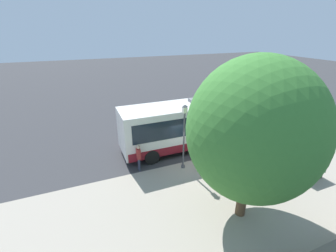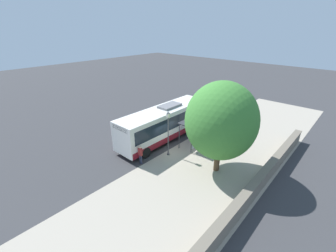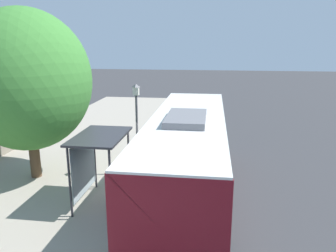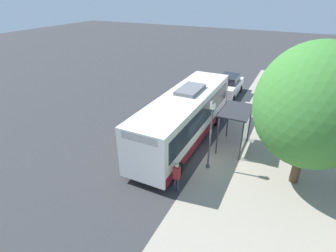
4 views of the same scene
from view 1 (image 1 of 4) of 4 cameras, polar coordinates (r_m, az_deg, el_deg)
name	(u,v)px [view 1 (image 1 of 4)]	position (r m, az deg, el deg)	size (l,w,h in m)	color
ground_plane	(190,161)	(15.21, 5.58, -8.84)	(120.00, 120.00, 0.00)	#353538
sidewalk_plaza	(231,206)	(12.23, 15.78, -19.03)	(9.00, 44.00, 0.02)	#9E9384
bus	(196,123)	(16.46, 7.11, 0.88)	(2.78, 10.91, 3.53)	silver
bus_shelter	(232,135)	(14.15, 15.87, -2.18)	(1.74, 2.73, 2.67)	#2D2D33
pedestrian	(139,156)	(13.85, -7.47, -7.51)	(0.34, 0.23, 1.73)	#2D3347
bench	(314,173)	(15.63, 33.15, -10.03)	(0.40, 1.53, 0.88)	#4C7247
street_lamp_near	(184,132)	(13.31, 4.10, -1.54)	(0.28, 0.28, 4.19)	#4C4C51
shade_tree	(253,131)	(9.60, 20.87, -1.11)	(5.42, 5.42, 7.35)	brown
parked_car_behind_bus	(297,117)	(22.79, 29.91, 1.92)	(1.98, 4.68, 1.93)	silver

